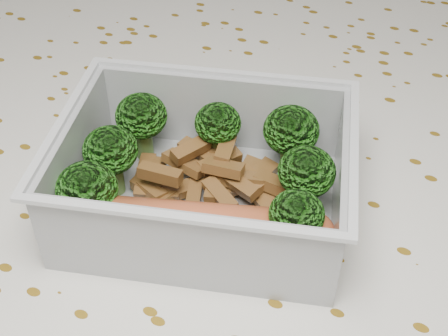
% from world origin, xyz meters
% --- Properties ---
extents(dining_table, '(1.40, 0.90, 0.75)m').
position_xyz_m(dining_table, '(0.00, 0.00, 0.67)').
color(dining_table, brown).
rests_on(dining_table, ground).
extents(tablecloth, '(1.46, 0.96, 0.19)m').
position_xyz_m(tablecloth, '(0.00, 0.00, 0.72)').
color(tablecloth, silver).
rests_on(tablecloth, dining_table).
extents(lunch_container, '(0.24, 0.21, 0.07)m').
position_xyz_m(lunch_container, '(0.00, -0.03, 0.78)').
color(lunch_container, silver).
rests_on(lunch_container, tablecloth).
extents(broccoli_florets, '(0.18, 0.16, 0.05)m').
position_xyz_m(broccoli_florets, '(-0.00, -0.02, 0.80)').
color(broccoli_florets, '#608C3F').
rests_on(broccoli_florets, lunch_container).
extents(meat_pile, '(0.13, 0.08, 0.03)m').
position_xyz_m(meat_pile, '(-0.00, -0.02, 0.77)').
color(meat_pile, brown).
rests_on(meat_pile, lunch_container).
extents(sausage, '(0.16, 0.08, 0.03)m').
position_xyz_m(sausage, '(0.02, -0.07, 0.78)').
color(sausage, '#B8542F').
rests_on(sausage, lunch_container).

